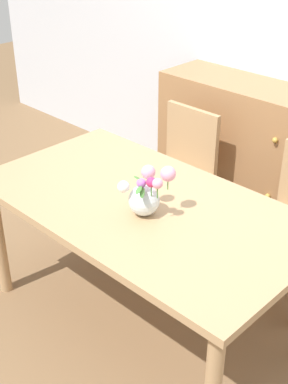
{
  "coord_description": "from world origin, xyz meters",
  "views": [
    {
      "loc": [
        1.59,
        -1.62,
        2.12
      ],
      "look_at": [
        0.08,
        -0.08,
        0.89
      ],
      "focal_mm": 49.55,
      "sensor_mm": 36.0,
      "label": 1
    }
  ],
  "objects_px": {
    "dining_table": "(143,217)",
    "dresser": "(251,155)",
    "flower_vase": "(146,194)",
    "chair_left": "(180,166)"
  },
  "relations": [
    {
      "from": "dining_table",
      "to": "dresser",
      "type": "height_order",
      "value": "dresser"
    },
    {
      "from": "flower_vase",
      "to": "dresser",
      "type": "bearing_deg",
      "value": 102.75
    },
    {
      "from": "dining_table",
      "to": "chair_left",
      "type": "bearing_deg",
      "value": 118.78
    },
    {
      "from": "dining_table",
      "to": "dresser",
      "type": "xyz_separation_m",
      "value": [
        -0.23,
        1.33,
        -0.18
      ]
    },
    {
      "from": "dresser",
      "to": "flower_vase",
      "type": "distance_m",
      "value": 1.48
    },
    {
      "from": "chair_left",
      "to": "flower_vase",
      "type": "distance_m",
      "value": 1.1
    },
    {
      "from": "chair_left",
      "to": "dresser",
      "type": "distance_m",
      "value": 0.56
    },
    {
      "from": "chair_left",
      "to": "dresser",
      "type": "xyz_separation_m",
      "value": [
        0.22,
        0.51,
        -0.02
      ]
    },
    {
      "from": "flower_vase",
      "to": "chair_left",
      "type": "bearing_deg",
      "value": 121.24
    },
    {
      "from": "dresser",
      "to": "chair_left",
      "type": "bearing_deg",
      "value": -113.52
    }
  ]
}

